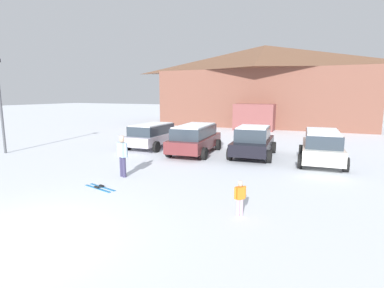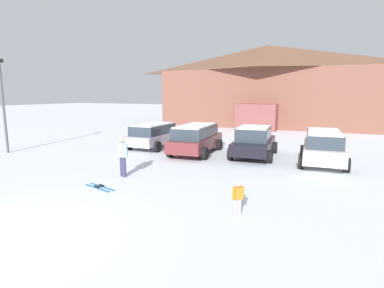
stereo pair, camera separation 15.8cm
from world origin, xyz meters
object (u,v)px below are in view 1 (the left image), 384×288
object	(u,v)px
skier_child_in_orange_jacket	(240,196)
lamp_post	(0,101)
parked_black_sedan	(253,141)
skier_adult_in_blue_parka	(122,154)
ski_lodge	(263,86)
pair_of_skis	(100,187)
parked_silver_wagon	(152,135)
parked_maroon_van	(195,138)
parked_white_suv	(322,146)

from	to	relation	value
skier_child_in_orange_jacket	lamp_post	world-z (taller)	lamp_post
parked_black_sedan	skier_adult_in_blue_parka	world-z (taller)	skier_adult_in_blue_parka
ski_lodge	lamp_post	world-z (taller)	ski_lodge
pair_of_skis	lamp_post	xyz separation A→B (m)	(-9.27, 2.76, 2.91)
parked_silver_wagon	parked_maroon_van	size ratio (longest dim) A/B	0.85
skier_child_in_orange_jacket	skier_adult_in_blue_parka	size ratio (longest dim) A/B	0.59
parked_maroon_van	skier_adult_in_blue_parka	bearing A→B (deg)	-96.96
parked_black_sedan	skier_adult_in_blue_parka	bearing A→B (deg)	-122.08
parked_black_sedan	skier_child_in_orange_jacket	bearing A→B (deg)	-79.15
pair_of_skis	lamp_post	distance (m)	10.10
parked_silver_wagon	parked_maroon_van	distance (m)	3.18
parked_maroon_van	parked_white_suv	size ratio (longest dim) A/B	1.06
parked_maroon_van	parked_white_suv	distance (m)	6.51
parked_silver_wagon	parked_white_suv	xyz separation A→B (m)	(9.63, -0.30, 0.05)
parked_maroon_van	lamp_post	distance (m)	10.91
pair_of_skis	parked_maroon_van	bearing A→B (deg)	85.87
skier_adult_in_blue_parka	parked_black_sedan	bearing A→B (deg)	57.92
parked_maroon_van	pair_of_skis	xyz separation A→B (m)	(-0.51, -7.13, -0.86)
pair_of_skis	lamp_post	world-z (taller)	lamp_post
ski_lodge	skier_child_in_orange_jacket	distance (m)	24.84
parked_black_sedan	ski_lodge	bearing A→B (deg)	99.90
skier_child_in_orange_jacket	pair_of_skis	size ratio (longest dim) A/B	0.70
parked_white_suv	parked_silver_wagon	bearing A→B (deg)	178.23
parked_maroon_van	skier_child_in_orange_jacket	world-z (taller)	parked_maroon_van
parked_maroon_van	skier_adult_in_blue_parka	xyz separation A→B (m)	(-0.68, -5.58, 0.07)
parked_black_sedan	pair_of_skis	size ratio (longest dim) A/B	3.10
parked_silver_wagon	parked_black_sedan	distance (m)	6.27
skier_child_in_orange_jacket	pair_of_skis	distance (m)	5.22
parked_white_suv	lamp_post	xyz separation A→B (m)	(-16.29, -4.62, 2.07)
parked_maroon_van	skier_adult_in_blue_parka	size ratio (longest dim) A/B	2.86
ski_lodge	parked_white_suv	size ratio (longest dim) A/B	4.79
ski_lodge	parked_silver_wagon	xyz separation A→B (m)	(-3.44, -16.19, -3.33)
parked_maroon_van	parked_black_sedan	bearing A→B (deg)	9.42
parked_maroon_van	parked_white_suv	world-z (taller)	parked_maroon_van
parked_black_sedan	skier_adult_in_blue_parka	xyz separation A→B (m)	(-3.82, -6.10, 0.12)
parked_silver_wagon	pair_of_skis	bearing A→B (deg)	-71.21
parked_white_suv	ski_lodge	bearing A→B (deg)	110.59
skier_adult_in_blue_parka	parked_silver_wagon	bearing A→B (deg)	111.78
parked_white_suv	skier_adult_in_blue_parka	bearing A→B (deg)	-140.95
skier_adult_in_blue_parka	pair_of_skis	distance (m)	1.81
pair_of_skis	skier_adult_in_blue_parka	bearing A→B (deg)	96.09
ski_lodge	lamp_post	bearing A→B (deg)	-115.56
ski_lodge	pair_of_skis	bearing A→B (deg)	-91.98
pair_of_skis	parked_black_sedan	bearing A→B (deg)	64.46
parked_black_sedan	parked_white_suv	xyz separation A→B (m)	(3.36, -0.27, 0.04)
parked_maroon_van	skier_child_in_orange_jacket	bearing A→B (deg)	-57.93
parked_maroon_van	pair_of_skis	bearing A→B (deg)	-94.13
parked_black_sedan	skier_adult_in_blue_parka	size ratio (longest dim) A/B	2.63
parked_white_suv	skier_adult_in_blue_parka	xyz separation A→B (m)	(-7.18, -5.83, 0.08)
parked_black_sedan	skier_child_in_orange_jacket	xyz separation A→B (m)	(1.53, -7.98, -0.26)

